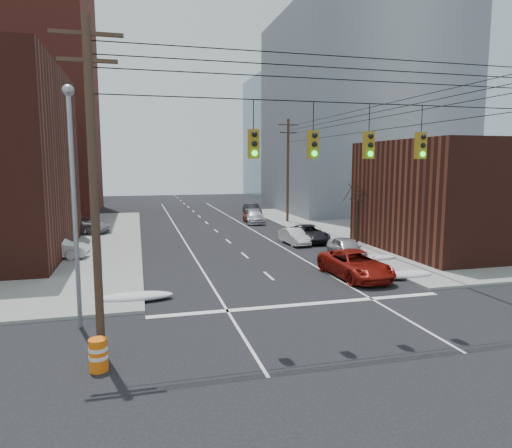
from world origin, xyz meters
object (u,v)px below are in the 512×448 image
red_pickup (355,264)px  parked_car_b (294,237)px  parked_car_d (255,217)px  parked_car_c (309,233)px  lot_car_a (54,248)px  parked_car_a (346,248)px  construction_barrel (98,354)px  lot_car_b (79,225)px  parked_car_e (252,217)px  parked_car_f (252,210)px

red_pickup → parked_car_b: (0.17, 10.87, -0.13)m
red_pickup → parked_car_d: (0.33, 24.05, -0.08)m
red_pickup → parked_car_c: 11.83m
lot_car_a → parked_car_c: bearing=-73.8°
red_pickup → parked_car_a: red_pickup is taller
construction_barrel → parked_car_d: bearing=67.6°
parked_car_c → lot_car_b: (-18.71, 8.56, 0.24)m
parked_car_a → parked_car_c: size_ratio=0.86×
parked_car_a → parked_car_d: bearing=99.3°
parked_car_d → red_pickup: bearing=-82.9°
parked_car_b → construction_barrel: 23.59m
parked_car_c → construction_barrel: 25.19m
parked_car_d → parked_car_c: bearing=-75.5°
lot_car_a → parked_car_e: bearing=-40.0°
parked_car_d → construction_barrel: bearing=-104.5°
red_pickup → parked_car_a: 5.09m
parked_car_a → parked_car_b: bearing=109.7°
parked_car_a → parked_car_c: 6.92m
parked_car_b → parked_car_c: 1.80m
parked_car_d → lot_car_a: 23.05m
parked_car_d → lot_car_a: (-17.57, -14.92, 0.18)m
red_pickup → parked_car_b: bearing=86.0°
red_pickup → parked_car_d: 24.05m
parked_car_d → parked_car_e: size_ratio=1.25×
parked_car_a → lot_car_a: (-19.00, 4.35, 0.14)m
parked_car_c → lot_car_a: bearing=-172.2°
parked_car_a → parked_car_f: 26.11m
parked_car_c → construction_barrel: (-14.90, -20.31, -0.15)m
parked_car_d → lot_car_b: lot_car_b is taller
parked_car_d → construction_barrel: size_ratio=4.55×
parked_car_f → lot_car_a: lot_car_a is taller
parked_car_b → lot_car_a: bearing=-178.6°
parked_car_f → red_pickup: bearing=-92.2°
red_pickup → parked_car_d: bearing=86.1°
parked_car_d → lot_car_b: (-17.28, -3.80, 0.24)m
red_pickup → parked_car_f: 30.94m
red_pickup → parked_car_c: size_ratio=1.11×
red_pickup → lot_car_b: lot_car_b is taller
red_pickup → parked_car_c: (1.77, 11.69, -0.08)m
parked_car_c → parked_car_b: bearing=-152.8°
parked_car_f → construction_barrel: bearing=-109.6°
parked_car_e → parked_car_c: bearing=-82.0°
red_pickup → parked_car_c: bearing=78.3°
construction_barrel → red_pickup: bearing=33.3°
parked_car_a → parked_car_f: parked_car_a is taller
parked_car_d → lot_car_b: 17.69m
lot_car_b → parked_car_a: bearing=-113.3°
construction_barrel → parked_car_a: bearing=42.0°
parked_car_e → lot_car_a: bearing=-137.6°
red_pickup → parked_car_e: size_ratio=1.45×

